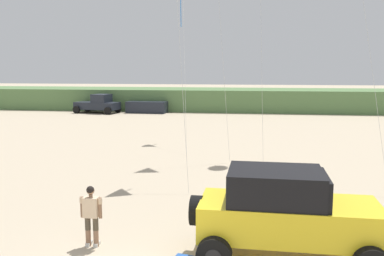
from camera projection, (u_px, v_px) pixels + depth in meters
dune_ridge at (197, 99)px, 48.23m from camera, size 90.00×7.21×2.34m
jeep at (286, 212)px, 10.55m from camera, size 4.88×2.48×2.26m
person_watching at (91, 213)px, 11.27m from camera, size 0.62×0.31×1.67m
distant_pickup at (98, 104)px, 44.44m from camera, size 4.88×3.17×1.98m
distant_sedan at (147, 107)px, 44.67m from camera, size 4.28×1.90×1.20m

